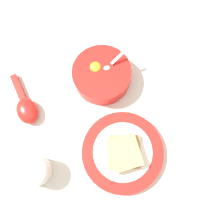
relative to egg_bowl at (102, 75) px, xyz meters
The scene contains 6 objects.
ground_plane 0.20m from the egg_bowl, 85.27° to the left, with size 3.00×3.00×0.00m, color beige.
egg_bowl is the anchor object (origin of this frame).
toast_plate 0.22m from the egg_bowl, 82.04° to the left, with size 0.21×0.21×0.02m.
toast_sandwich 0.22m from the egg_bowl, 82.62° to the left, with size 0.11×0.11×0.03m.
soup_spoon 0.22m from the egg_bowl, ahead, with size 0.06×0.16×0.03m.
drinking_cup 0.30m from the egg_bowl, 35.00° to the left, with size 0.07×0.07×0.06m.
Camera 1 is at (0.06, 0.05, 0.58)m, focal length 35.00 mm.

